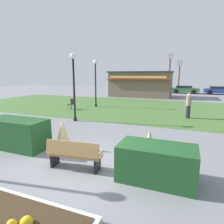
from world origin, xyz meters
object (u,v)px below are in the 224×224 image
(lamppost_mid, at_px, (74,79))
(cafe_chair_west, at_px, (72,103))
(tree_left_bg, at_px, (179,77))
(park_bench, at_px, (74,154))
(parked_car_center_slot, at_px, (185,89))
(person_strolling, at_px, (188,106))
(tree_center_bg, at_px, (169,74))
(lamppost_far, at_px, (96,78))
(trash_bin, at_px, (163,161))
(food_kiosk, at_px, (141,84))
(parked_car_east_slot, at_px, (219,90))
(parked_car_west_slot, at_px, (154,88))

(lamppost_mid, height_order, cafe_chair_west, lamppost_mid)
(lamppost_mid, distance_m, tree_left_bg, 30.06)
(park_bench, xyz_separation_m, parked_car_center_slot, (2.63, 28.13, 0.16))
(person_strolling, bearing_deg, tree_center_bg, 150.48)
(lamppost_far, bearing_deg, person_strolling, -14.81)
(trash_bin, bearing_deg, person_strolling, 85.88)
(food_kiosk, distance_m, parked_car_east_slot, 12.56)
(park_bench, bearing_deg, parked_car_center_slot, 84.66)
(person_strolling, relative_size, parked_car_east_slot, 0.40)
(parked_car_west_slot, height_order, parked_car_east_slot, same)
(lamppost_mid, xyz_separation_m, tree_center_bg, (3.16, 27.14, 0.38))
(cafe_chair_west, height_order, parked_car_center_slot, parked_car_center_slot)
(parked_car_west_slot, distance_m, parked_car_east_slot, 9.68)
(tree_left_bg, bearing_deg, parked_car_center_slot, -79.09)
(parked_car_west_slot, bearing_deg, parked_car_center_slot, -0.02)
(lamppost_far, height_order, tree_left_bg, tree_left_bg)
(parked_car_center_slot, bearing_deg, tree_left_bg, 100.91)
(tree_left_bg, distance_m, tree_center_bg, 3.05)
(tree_left_bg, bearing_deg, tree_center_bg, -121.73)
(park_bench, height_order, lamppost_mid, lamppost_mid)
(person_strolling, distance_m, tree_left_bg, 26.34)
(food_kiosk, relative_size, parked_car_center_slot, 1.89)
(parked_car_center_slot, xyz_separation_m, parked_car_east_slot, (4.77, -0.00, 0.00))
(food_kiosk, bearing_deg, lamppost_mid, -92.21)
(lamppost_mid, xyz_separation_m, person_strolling, (6.69, 3.47, -1.78))
(person_strolling, xyz_separation_m, parked_car_east_slot, (4.18, 19.09, -0.22))
(tree_left_bg, xyz_separation_m, tree_center_bg, (-1.57, -2.54, 0.58))
(parked_car_center_slot, bearing_deg, person_strolling, -88.23)
(cafe_chair_west, bearing_deg, tree_center_bg, 76.44)
(parked_car_west_slot, xyz_separation_m, tree_center_bg, (1.97, 4.58, 2.37))
(parked_car_center_slot, bearing_deg, cafe_chair_west, -114.41)
(food_kiosk, xyz_separation_m, tree_left_bg, (4.13, 14.28, 0.75))
(parked_car_east_slot, xyz_separation_m, tree_center_bg, (-7.71, 4.58, 2.37))
(food_kiosk, height_order, person_strolling, food_kiosk)
(person_strolling, height_order, tree_left_bg, tree_left_bg)
(park_bench, distance_m, person_strolling, 9.59)
(lamppost_mid, distance_m, tree_center_bg, 27.33)
(lamppost_mid, relative_size, tree_left_bg, 0.75)
(trash_bin, bearing_deg, park_bench, -167.40)
(park_bench, bearing_deg, tree_left_bg, 87.96)
(tree_center_bg, bearing_deg, park_bench, -89.44)
(food_kiosk, bearing_deg, lamppost_far, -100.69)
(food_kiosk, relative_size, person_strolling, 4.82)
(parked_car_center_slot, height_order, tree_center_bg, tree_center_bg)
(tree_left_bg, bearing_deg, parked_car_east_slot, -49.26)
(parked_car_west_slot, bearing_deg, park_bench, -85.35)
(food_kiosk, relative_size, cafe_chair_west, 9.16)
(park_bench, height_order, lamppost_far, lamppost_far)
(lamppost_far, height_order, food_kiosk, lamppost_far)
(lamppost_far, relative_size, cafe_chair_west, 4.71)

